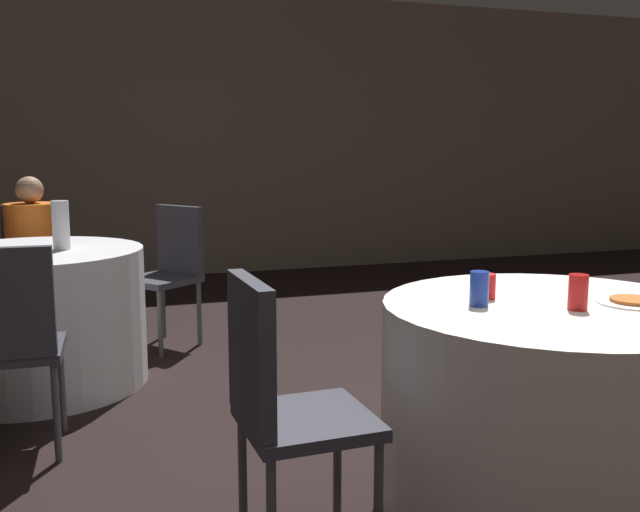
% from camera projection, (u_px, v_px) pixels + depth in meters
% --- Properties ---
extents(wall_back, '(16.00, 0.06, 2.80)m').
position_uv_depth(wall_back, '(227.00, 135.00, 7.17)').
color(wall_back, gray).
rests_on(wall_back, ground_plane).
extents(table_near, '(1.22, 1.22, 0.75)m').
position_uv_depth(table_near, '(550.00, 405.00, 2.57)').
color(table_near, white).
rests_on(table_near, ground_plane).
extents(table_far, '(1.16, 1.16, 0.75)m').
position_uv_depth(table_far, '(36.00, 318.00, 3.87)').
color(table_far, silver).
rests_on(table_far, ground_plane).
extents(chair_near_west, '(0.42, 0.41, 0.91)m').
position_uv_depth(chair_near_west, '(279.00, 393.00, 2.19)').
color(chair_near_west, '#383842').
rests_on(chair_near_west, ground_plane).
extents(chair_far_north, '(0.42, 0.43, 0.91)m').
position_uv_depth(chair_far_north, '(34.00, 259.00, 4.75)').
color(chair_far_north, '#383842').
rests_on(chair_far_north, ground_plane).
extents(chair_far_south, '(0.42, 0.42, 0.91)m').
position_uv_depth(chair_far_south, '(9.00, 332.00, 2.90)').
color(chair_far_south, '#383842').
rests_on(chair_far_south, ground_plane).
extents(chair_far_northeast, '(0.56, 0.56, 0.91)m').
position_uv_depth(chair_far_northeast, '(171.00, 262.00, 4.65)').
color(chair_far_northeast, '#383842').
rests_on(chair_far_northeast, ground_plane).
extents(person_orange_shirt, '(0.34, 0.51, 1.10)m').
position_uv_depth(person_orange_shirt, '(34.00, 261.00, 4.60)').
color(person_orange_shirt, '#4C4238').
rests_on(person_orange_shirt, ground_plane).
extents(pizza_plate_near, '(0.26, 0.26, 0.02)m').
position_uv_depth(pizza_plate_near, '(634.00, 302.00, 2.52)').
color(pizza_plate_near, white).
rests_on(pizza_plate_near, table_near).
extents(soda_can_red, '(0.07, 0.07, 0.12)m').
position_uv_depth(soda_can_red, '(578.00, 292.00, 2.41)').
color(soda_can_red, red).
rests_on(soda_can_red, table_near).
extents(soda_can_blue, '(0.07, 0.07, 0.12)m').
position_uv_depth(soda_can_blue, '(479.00, 289.00, 2.47)').
color(soda_can_blue, '#1E38A5').
rests_on(soda_can_blue, table_near).
extents(cup_near, '(0.07, 0.07, 0.09)m').
position_uv_depth(cup_near, '(485.00, 286.00, 2.60)').
color(cup_near, red).
rests_on(cup_near, table_near).
extents(bottle_far, '(0.09, 0.09, 0.26)m').
position_uv_depth(bottle_far, '(61.00, 225.00, 3.81)').
color(bottle_far, white).
rests_on(bottle_far, table_far).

